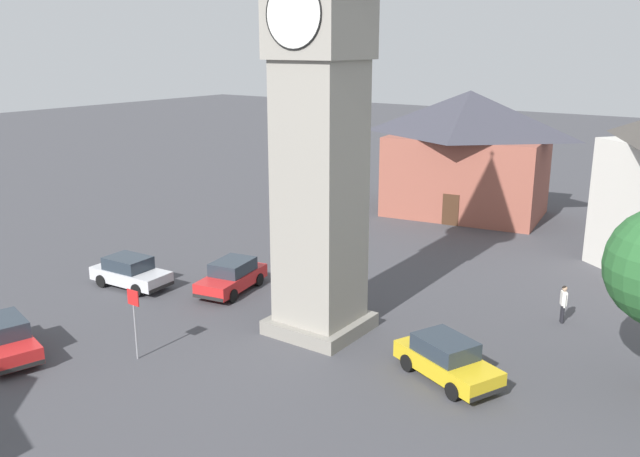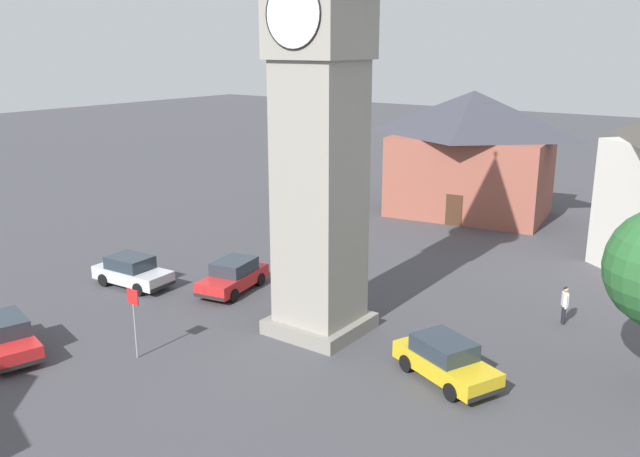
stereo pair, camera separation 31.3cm
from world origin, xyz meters
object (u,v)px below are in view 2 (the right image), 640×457
Objects in this scene: pedestrian at (565,302)px; car_red_corner at (132,271)px; clock_tower at (320,39)px; car_silver_kerb at (5,337)px; building_terrace_right at (471,153)px; car_white_side at (233,276)px; road_sign at (134,312)px; car_blue_kerb at (446,360)px.

car_red_corner is at bearing -157.28° from pedestrian.
clock_tower is 16.62m from car_silver_kerb.
pedestrian is at bearing 22.72° from car_red_corner.
building_terrace_right is at bearing 98.31° from clock_tower.
car_red_corner is at bearing -151.31° from car_white_side.
road_sign is (-4.17, -6.23, -9.93)m from clock_tower.
car_blue_kerb is 11.71m from road_sign.
road_sign is (4.28, 2.84, 1.14)m from car_silver_kerb.
building_terrace_right is at bearing 80.63° from car_silver_kerb.
car_blue_kerb is at bearing -9.94° from car_white_side.
clock_tower is 15.09m from pedestrian.
clock_tower is 12.70m from car_blue_kerb.
car_silver_kerb is 32.02m from building_terrace_right.
car_silver_kerb is 1.58× the size of road_sign.
car_white_side is at bearing 28.69° from car_red_corner.
clock_tower reaches higher than pedestrian.
car_silver_kerb is 1.01× the size of car_white_side.
car_silver_kerb and car_white_side have the same top height.
building_terrace_right reaches higher than car_blue_kerb.
car_blue_kerb is 2.64× the size of pedestrian.
clock_tower is 15.45m from car_red_corner.
car_red_corner is at bearing -178.97° from car_blue_kerb.
pedestrian is 0.14× the size of building_terrace_right.
pedestrian is at bearing 20.71° from car_white_side.
building_terrace_right is at bearing 112.14° from car_blue_kerb.
pedestrian reaches higher than car_red_corner.
road_sign reaches higher than pedestrian.
car_blue_kerb is 25.28m from building_terrace_right.
pedestrian is at bearing 39.69° from clock_tower.
pedestrian reaches higher than car_white_side.
road_sign is (6.54, -5.08, 1.14)m from car_red_corner.
car_blue_kerb is at bearing -104.27° from pedestrian.
building_terrace_right is (-3.26, 22.32, -7.42)m from clock_tower.
pedestrian reaches higher than car_silver_kerb.
car_blue_kerb is at bearing 29.35° from car_silver_kerb.
car_silver_kerb is at bearing -150.65° from car_blue_kerb.
clock_tower is at bearing 6.16° from car_red_corner.
car_silver_kerb is 8.23m from car_red_corner.
car_red_corner is 0.36× the size of building_terrace_right.
car_white_side is at bearing 105.04° from road_sign.
car_blue_kerb is 7.81m from pedestrian.
clock_tower is 4.55× the size of car_blue_kerb.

